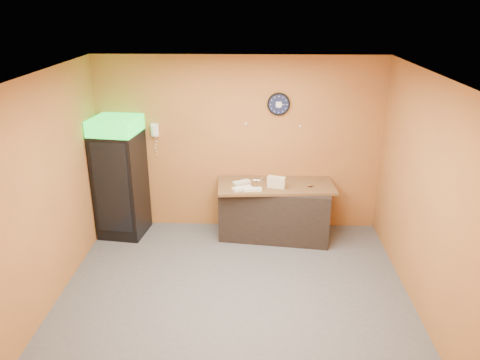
{
  "coord_description": "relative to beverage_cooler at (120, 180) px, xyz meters",
  "views": [
    {
      "loc": [
        0.24,
        -5.11,
        3.58
      ],
      "look_at": [
        0.06,
        0.6,
        1.35
      ],
      "focal_mm": 35.0,
      "sensor_mm": 36.0,
      "label": 1
    }
  ],
  "objects": [
    {
      "name": "kitchen_tool",
      "position": [
        2.21,
        0.15,
        -0.02
      ],
      "size": [
        0.06,
        0.06,
        0.06
      ],
      "primitive_type": "cylinder",
      "color": "silver",
      "rests_on": "butcher_paper"
    },
    {
      "name": "left_wall",
      "position": [
        -0.41,
        -1.61,
        0.46
      ],
      "size": [
        0.02,
        4.0,
        2.8
      ],
      "primitive_type": "cube",
      "color": "#AC6E30",
      "rests_on": "floor"
    },
    {
      "name": "ceiling",
      "position": [
        1.84,
        -1.61,
        1.86
      ],
      "size": [
        4.5,
        4.0,
        0.02
      ],
      "primitive_type": "cube",
      "color": "white",
      "rests_on": "back_wall"
    },
    {
      "name": "wrapped_sandwich_right",
      "position": [
        1.9,
        0.03,
        -0.03
      ],
      "size": [
        0.29,
        0.23,
        0.04
      ],
      "primitive_type": "cube",
      "rotation": [
        0.0,
        0.0,
        0.53
      ],
      "color": "silver",
      "rests_on": "butcher_paper"
    },
    {
      "name": "wall_phone",
      "position": [
        0.52,
        0.34,
        0.71
      ],
      "size": [
        0.11,
        0.1,
        0.21
      ],
      "color": "white",
      "rests_on": "back_wall"
    },
    {
      "name": "floor",
      "position": [
        1.84,
        -1.61,
        -0.94
      ],
      "size": [
        4.5,
        4.5,
        0.0
      ],
      "primitive_type": "plane",
      "color": "#47474C",
      "rests_on": "ground"
    },
    {
      "name": "beverage_cooler",
      "position": [
        0.0,
        0.0,
        0.0
      ],
      "size": [
        0.76,
        0.76,
        1.92
      ],
      "rotation": [
        0.0,
        0.0,
        -0.14
      ],
      "color": "black",
      "rests_on": "floor"
    },
    {
      "name": "prep_counter",
      "position": [
        2.43,
        0.02,
        -0.51
      ],
      "size": [
        1.77,
        0.96,
        0.85
      ],
      "primitive_type": "cube",
      "rotation": [
        0.0,
        0.0,
        -0.13
      ],
      "color": "black",
      "rests_on": "floor"
    },
    {
      "name": "back_wall",
      "position": [
        1.84,
        0.39,
        0.46
      ],
      "size": [
        4.5,
        0.02,
        2.8
      ],
      "primitive_type": "cube",
      "color": "#AC6E30",
      "rests_on": "floor"
    },
    {
      "name": "sub_roll_stack",
      "position": [
        2.42,
        -0.12,
        0.04
      ],
      "size": [
        0.29,
        0.17,
        0.17
      ],
      "rotation": [
        0.0,
        0.0,
        -0.29
      ],
      "color": "beige",
      "rests_on": "butcher_paper"
    },
    {
      "name": "right_wall",
      "position": [
        4.09,
        -1.61,
        0.46
      ],
      "size": [
        0.02,
        4.0,
        2.8
      ],
      "primitive_type": "cube",
      "color": "#AC6E30",
      "rests_on": "floor"
    },
    {
      "name": "wrapped_sandwich_mid",
      "position": [
        2.07,
        -0.26,
        -0.03
      ],
      "size": [
        0.28,
        0.13,
        0.04
      ],
      "primitive_type": "cube",
      "rotation": [
        0.0,
        0.0,
        0.1
      ],
      "color": "silver",
      "rests_on": "butcher_paper"
    },
    {
      "name": "butcher_paper",
      "position": [
        2.43,
        0.02,
        -0.07
      ],
      "size": [
        1.83,
        0.89,
        0.04
      ],
      "primitive_type": "cube",
      "rotation": [
        0.0,
        0.0,
        0.06
      ],
      "color": "brown",
      "rests_on": "prep_counter"
    },
    {
      "name": "wrapped_sandwich_left",
      "position": [
        1.91,
        -0.22,
        -0.03
      ],
      "size": [
        0.32,
        0.24,
        0.04
      ],
      "primitive_type": "cube",
      "rotation": [
        0.0,
        0.0,
        0.46
      ],
      "color": "silver",
      "rests_on": "butcher_paper"
    },
    {
      "name": "wall_clock",
      "position": [
        2.45,
        0.36,
        1.13
      ],
      "size": [
        0.35,
        0.06,
        0.35
      ],
      "color": "black",
      "rests_on": "back_wall"
    }
  ]
}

